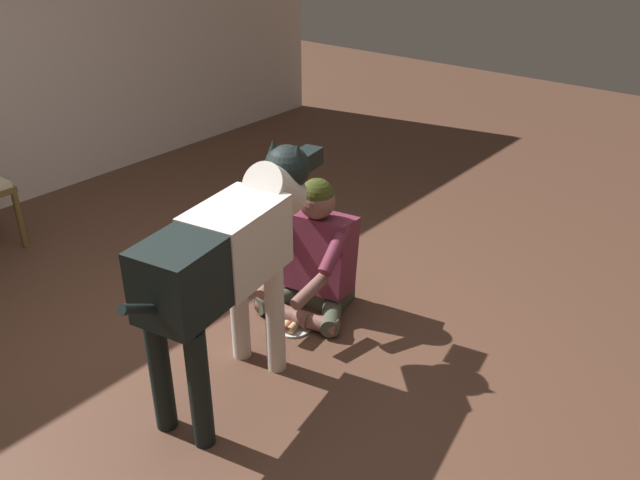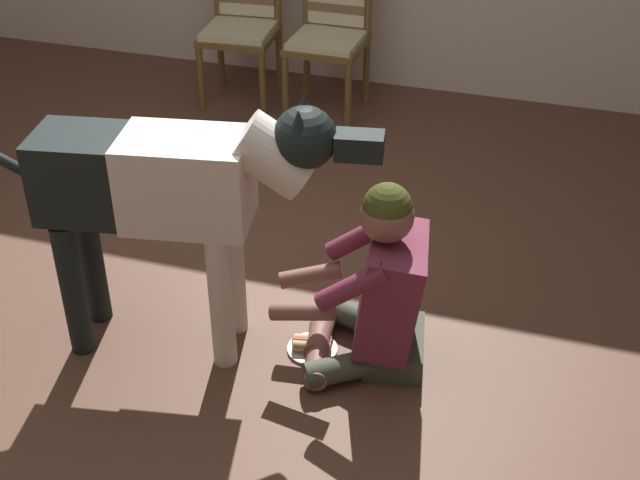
% 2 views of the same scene
% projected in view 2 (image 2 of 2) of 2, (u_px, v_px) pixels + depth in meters
% --- Properties ---
extents(ground_plane, '(14.04, 14.04, 0.00)m').
position_uv_depth(ground_plane, '(191.00, 310.00, 3.92)').
color(ground_plane, brown).
extents(dining_chair_left_of_pair, '(0.50, 0.50, 0.98)m').
position_uv_depth(dining_chair_left_of_pair, '(242.00, 16.00, 5.65)').
color(dining_chair_left_of_pair, brown).
rests_on(dining_chair_left_of_pair, ground).
extents(dining_chair_right_of_pair, '(0.47, 0.47, 0.98)m').
position_uv_depth(dining_chair_right_of_pair, '(331.00, 25.00, 5.50)').
color(dining_chair_right_of_pair, brown).
rests_on(dining_chair_right_of_pair, ground).
extents(person_sitting_on_floor, '(0.67, 0.57, 0.82)m').
position_uv_depth(person_sitting_on_floor, '(377.00, 291.00, 3.48)').
color(person_sitting_on_floor, '#454C3B').
rests_on(person_sitting_on_floor, ground).
extents(large_dog, '(1.49, 0.45, 1.14)m').
position_uv_depth(large_dog, '(174.00, 189.00, 3.34)').
color(large_dog, silver).
rests_on(large_dog, ground).
extents(hot_dog_on_plate, '(0.21, 0.21, 0.06)m').
position_uv_depth(hot_dog_on_plate, '(312.00, 345.00, 3.68)').
color(hot_dog_on_plate, white).
rests_on(hot_dog_on_plate, ground).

